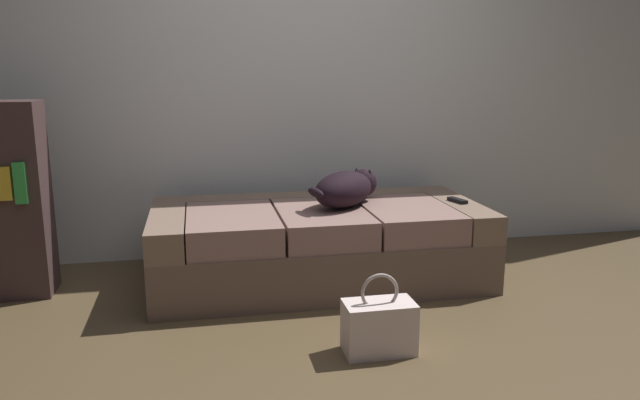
{
  "coord_description": "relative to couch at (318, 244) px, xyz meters",
  "views": [
    {
      "loc": [
        -0.7,
        -2.44,
        1.27
      ],
      "look_at": [
        0.0,
        0.98,
        0.51
      ],
      "focal_mm": 34.04,
      "sensor_mm": 36.0,
      "label": 1
    }
  ],
  "objects": [
    {
      "name": "tv_remote",
      "position": [
        0.87,
        -0.06,
        0.24
      ],
      "size": [
        0.08,
        0.16,
        0.02
      ],
      "primitive_type": "cube",
      "rotation": [
        0.0,
        0.0,
        0.26
      ],
      "color": "black",
      "rests_on": "couch"
    },
    {
      "name": "back_wall",
      "position": [
        0.0,
        0.68,
        1.17
      ],
      "size": [
        6.4,
        0.1,
        2.8
      ],
      "primitive_type": "cube",
      "color": "silver",
      "rests_on": "ground"
    },
    {
      "name": "couch",
      "position": [
        0.0,
        0.0,
        0.0
      ],
      "size": [
        1.96,
        0.95,
        0.46
      ],
      "color": "brown",
      "rests_on": "ground"
    },
    {
      "name": "handbag",
      "position": [
        0.08,
        -1.01,
        -0.1
      ],
      "size": [
        0.32,
        0.18,
        0.38
      ],
      "color": "silver",
      "rests_on": "ground"
    },
    {
      "name": "dog_dark",
      "position": [
        0.17,
        -0.02,
        0.34
      ],
      "size": [
        0.54,
        0.52,
        0.21
      ],
      "color": "black",
      "rests_on": "couch"
    },
    {
      "name": "ground_plane",
      "position": [
        0.0,
        -1.03,
        -0.23
      ],
      "size": [
        10.0,
        10.0,
        0.0
      ],
      "primitive_type": "plane",
      "color": "brown"
    }
  ]
}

